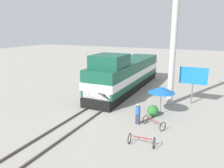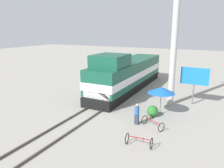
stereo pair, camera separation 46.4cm
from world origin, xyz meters
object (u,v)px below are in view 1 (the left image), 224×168
(locomotive, at_px, (125,74))
(vendor_umbrella, at_px, (161,90))
(utility_pole, at_px, (173,42))
(billboard_sign, at_px, (193,77))
(bicycle_spare, at_px, (142,140))
(person_bystander, at_px, (138,113))
(bicycle, at_px, (154,123))

(locomotive, height_order, vendor_umbrella, locomotive)
(utility_pole, distance_m, billboard_sign, 3.83)
(utility_pole, relative_size, vendor_umbrella, 4.90)
(locomotive, height_order, bicycle_spare, locomotive)
(person_bystander, distance_m, bicycle, 1.32)
(vendor_umbrella, xyz_separation_m, bicycle, (0.17, -2.70, -1.74))
(locomotive, relative_size, bicycle, 8.66)
(utility_pole, height_order, bicycle_spare, utility_pole)
(person_bystander, bearing_deg, locomotive, 117.61)
(locomotive, xyz_separation_m, utility_pole, (5.52, -2.71, 3.89))
(billboard_sign, relative_size, bicycle, 1.96)
(locomotive, xyz_separation_m, person_bystander, (4.26, -8.15, -0.97))
(utility_pole, bearing_deg, person_bystander, -103.03)
(billboard_sign, height_order, bicycle, billboard_sign)
(utility_pole, relative_size, billboard_sign, 3.31)
(locomotive, distance_m, bicycle_spare, 12.37)
(locomotive, height_order, billboard_sign, locomotive)
(locomotive, relative_size, bicycle_spare, 9.53)
(vendor_umbrella, relative_size, person_bystander, 1.46)
(utility_pole, bearing_deg, billboard_sign, 29.92)
(utility_pole, xyz_separation_m, person_bystander, (-1.26, -5.44, -4.86))
(bicycle, distance_m, bicycle_spare, 2.81)
(billboard_sign, relative_size, bicycle_spare, 2.16)
(bicycle_spare, bearing_deg, bicycle, -3.70)
(bicycle, height_order, bicycle_spare, bicycle_spare)
(billboard_sign, height_order, bicycle_spare, billboard_sign)
(vendor_umbrella, bearing_deg, utility_pole, 85.67)
(billboard_sign, xyz_separation_m, bicycle_spare, (-1.87, -9.33, -2.18))
(vendor_umbrella, xyz_separation_m, bicycle_spare, (0.16, -5.51, -1.73))
(utility_pole, height_order, person_bystander, utility_pole)
(vendor_umbrella, relative_size, bicycle, 1.33)
(utility_pole, height_order, billboard_sign, utility_pole)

